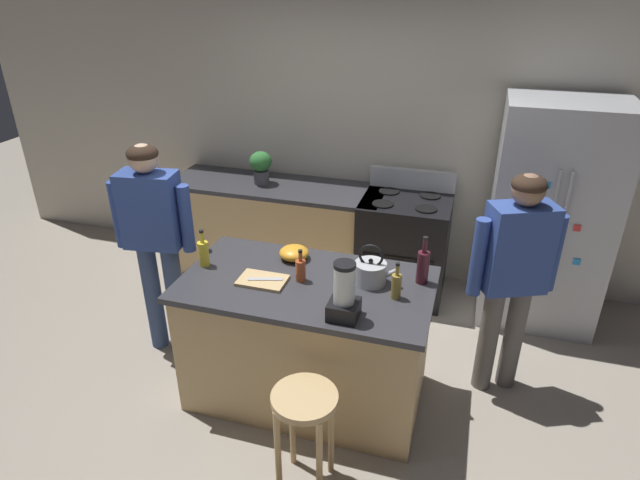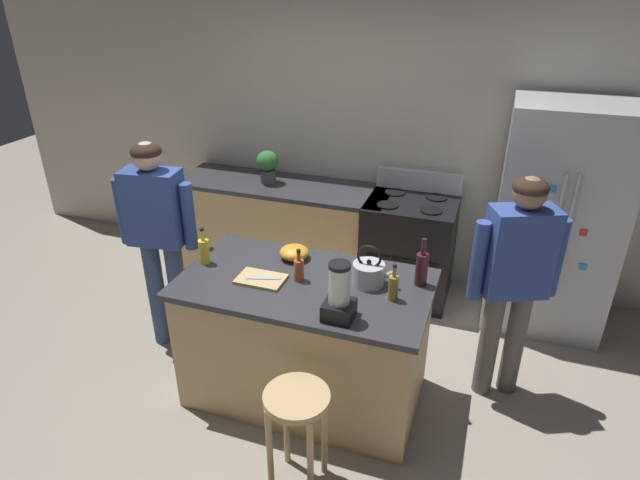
% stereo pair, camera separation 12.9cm
% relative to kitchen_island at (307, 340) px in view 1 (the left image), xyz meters
% --- Properties ---
extents(ground_plane, '(14.00, 14.00, 0.00)m').
position_rel_kitchen_island_xyz_m(ground_plane, '(0.00, 0.00, -0.46)').
color(ground_plane, '#9E9384').
extents(back_wall, '(8.00, 0.10, 2.70)m').
position_rel_kitchen_island_xyz_m(back_wall, '(0.00, 1.95, 0.89)').
color(back_wall, beige).
rests_on(back_wall, ground_plane).
extents(kitchen_island, '(1.59, 0.88, 0.91)m').
position_rel_kitchen_island_xyz_m(kitchen_island, '(0.00, 0.00, 0.00)').
color(kitchen_island, tan).
rests_on(kitchen_island, ground_plane).
extents(back_counter_run, '(2.00, 0.64, 0.91)m').
position_rel_kitchen_island_xyz_m(back_counter_run, '(-0.80, 1.55, -0.00)').
color(back_counter_run, tan).
rests_on(back_counter_run, ground_plane).
extents(refrigerator, '(0.90, 0.73, 1.83)m').
position_rel_kitchen_island_xyz_m(refrigerator, '(1.54, 1.50, 0.46)').
color(refrigerator, '#B7BABF').
rests_on(refrigerator, ground_plane).
extents(stove_range, '(0.76, 0.65, 1.09)m').
position_rel_kitchen_island_xyz_m(stove_range, '(0.41, 1.52, 0.01)').
color(stove_range, black).
rests_on(stove_range, ground_plane).
extents(person_by_island_left, '(0.60, 0.27, 1.64)m').
position_rel_kitchen_island_xyz_m(person_by_island_left, '(-1.20, 0.20, 0.54)').
color(person_by_island_left, '#384C7A').
rests_on(person_by_island_left, ground_plane).
extents(person_by_sink_right, '(0.58, 0.36, 1.59)m').
position_rel_kitchen_island_xyz_m(person_by_sink_right, '(1.24, 0.47, 0.50)').
color(person_by_sink_right, '#66605B').
rests_on(person_by_sink_right, ground_plane).
extents(bar_stool, '(0.36, 0.36, 0.66)m').
position_rel_kitchen_island_xyz_m(bar_stool, '(0.22, -0.71, 0.06)').
color(bar_stool, tan).
rests_on(bar_stool, ground_plane).
extents(potted_plant, '(0.20, 0.20, 0.30)m').
position_rel_kitchen_island_xyz_m(potted_plant, '(-0.94, 1.55, 0.62)').
color(potted_plant, '#4C4C51').
rests_on(potted_plant, back_counter_run).
extents(blender_appliance, '(0.17, 0.17, 0.35)m').
position_rel_kitchen_island_xyz_m(blender_appliance, '(0.32, -0.30, 0.60)').
color(blender_appliance, black).
rests_on(blender_appliance, kitchen_island).
extents(bottle_wine, '(0.08, 0.08, 0.32)m').
position_rel_kitchen_island_xyz_m(bottle_wine, '(0.69, 0.21, 0.57)').
color(bottle_wine, '#471923').
rests_on(bottle_wine, kitchen_island).
extents(bottle_vinegar, '(0.06, 0.06, 0.24)m').
position_rel_kitchen_island_xyz_m(bottle_vinegar, '(0.57, -0.02, 0.54)').
color(bottle_vinegar, olive).
rests_on(bottle_vinegar, kitchen_island).
extents(bottle_cooking_sauce, '(0.06, 0.06, 0.22)m').
position_rel_kitchen_island_xyz_m(bottle_cooking_sauce, '(-0.04, 0.01, 0.53)').
color(bottle_cooking_sauce, '#B24C26').
rests_on(bottle_cooking_sauce, kitchen_island).
extents(bottle_soda, '(0.07, 0.07, 0.26)m').
position_rel_kitchen_island_xyz_m(bottle_soda, '(-0.71, 0.01, 0.54)').
color(bottle_soda, yellow).
rests_on(bottle_soda, kitchen_island).
extents(mixing_bowl, '(0.20, 0.20, 0.09)m').
position_rel_kitchen_island_xyz_m(mixing_bowl, '(-0.17, 0.26, 0.50)').
color(mixing_bowl, orange).
rests_on(mixing_bowl, kitchen_island).
extents(tea_kettle, '(0.28, 0.20, 0.27)m').
position_rel_kitchen_island_xyz_m(tea_kettle, '(0.39, 0.11, 0.53)').
color(tea_kettle, '#B7BABF').
rests_on(tea_kettle, kitchen_island).
extents(cutting_board, '(0.30, 0.20, 0.02)m').
position_rel_kitchen_island_xyz_m(cutting_board, '(-0.26, -0.08, 0.46)').
color(cutting_board, tan).
rests_on(cutting_board, kitchen_island).
extents(chef_knife, '(0.22, 0.09, 0.01)m').
position_rel_kitchen_island_xyz_m(chef_knife, '(-0.24, -0.08, 0.47)').
color(chef_knife, '#B7BABF').
rests_on(chef_knife, cutting_board).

